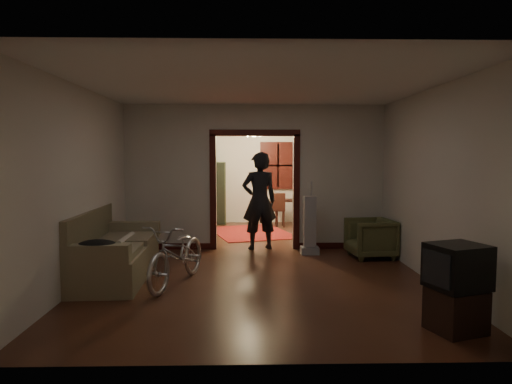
{
  "coord_description": "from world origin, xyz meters",
  "views": [
    {
      "loc": [
        -0.18,
        -8.11,
        1.84
      ],
      "look_at": [
        0.0,
        -0.3,
        1.2
      ],
      "focal_mm": 32.0,
      "sensor_mm": 36.0,
      "label": 1
    }
  ],
  "objects_px": {
    "bicycle": "(178,254)",
    "person": "(259,201)",
    "armchair": "(370,238)",
    "desk": "(292,213)",
    "sofa": "(114,245)",
    "locker": "(210,193)"
  },
  "relations": [
    {
      "from": "bicycle",
      "to": "person",
      "type": "height_order",
      "value": "person"
    },
    {
      "from": "bicycle",
      "to": "locker",
      "type": "relative_size",
      "value": 1.03
    },
    {
      "from": "bicycle",
      "to": "locker",
      "type": "bearing_deg",
      "value": 106.31
    },
    {
      "from": "bicycle",
      "to": "person",
      "type": "distance_m",
      "value": 2.76
    },
    {
      "from": "sofa",
      "to": "locker",
      "type": "xyz_separation_m",
      "value": [
        1.03,
        5.35,
        0.32
      ]
    },
    {
      "from": "bicycle",
      "to": "desk",
      "type": "xyz_separation_m",
      "value": [
        2.17,
        5.37,
        -0.11
      ]
    },
    {
      "from": "sofa",
      "to": "bicycle",
      "type": "xyz_separation_m",
      "value": [
        1.01,
        -0.37,
        -0.06
      ]
    },
    {
      "from": "armchair",
      "to": "desk",
      "type": "bearing_deg",
      "value": -171.23
    },
    {
      "from": "desk",
      "to": "armchair",
      "type": "bearing_deg",
      "value": -83.47
    },
    {
      "from": "desk",
      "to": "bicycle",
      "type": "bearing_deg",
      "value": -120.79
    },
    {
      "from": "person",
      "to": "desk",
      "type": "height_order",
      "value": "person"
    },
    {
      "from": "locker",
      "to": "desk",
      "type": "relative_size",
      "value": 1.82
    },
    {
      "from": "sofa",
      "to": "bicycle",
      "type": "bearing_deg",
      "value": -22.39
    },
    {
      "from": "bicycle",
      "to": "armchair",
      "type": "distance_m",
      "value": 3.59
    },
    {
      "from": "sofa",
      "to": "locker",
      "type": "bearing_deg",
      "value": 76.97
    },
    {
      "from": "sofa",
      "to": "person",
      "type": "xyz_separation_m",
      "value": [
        2.24,
        2.05,
        0.44
      ]
    },
    {
      "from": "armchair",
      "to": "person",
      "type": "bearing_deg",
      "value": -118.27
    },
    {
      "from": "bicycle",
      "to": "armchair",
      "type": "xyz_separation_m",
      "value": [
        3.2,
        1.63,
        -0.09
      ]
    },
    {
      "from": "bicycle",
      "to": "locker",
      "type": "height_order",
      "value": "locker"
    },
    {
      "from": "armchair",
      "to": "desk",
      "type": "relative_size",
      "value": 0.86
    },
    {
      "from": "bicycle",
      "to": "person",
      "type": "relative_size",
      "value": 0.89
    },
    {
      "from": "bicycle",
      "to": "locker",
      "type": "xyz_separation_m",
      "value": [
        0.02,
        5.72,
        0.38
      ]
    }
  ]
}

